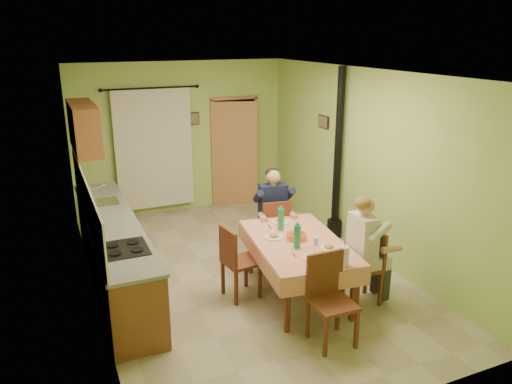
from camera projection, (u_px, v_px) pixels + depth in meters
name	position (u px, v px, depth m)	size (l,w,h in m)	color
floor	(243.00, 272.00, 7.15)	(4.00, 6.00, 0.01)	tan
room_shell	(242.00, 148.00, 6.59)	(4.04, 6.04, 2.82)	#AED26C
kitchen_run	(114.00, 251.00, 6.69)	(0.64, 3.64, 1.56)	brown
upper_cabinets	(84.00, 127.00, 7.34)	(0.35, 1.40, 0.70)	brown
curtain	(154.00, 149.00, 9.08)	(1.70, 0.07, 2.22)	black
doorway	(235.00, 152.00, 9.76)	(0.96, 0.32, 2.15)	black
dining_table	(297.00, 268.00, 6.44)	(1.32, 1.95, 0.76)	#E8937A
tableware	(303.00, 239.00, 6.21)	(0.72, 1.67, 0.33)	white
chair_far	(273.00, 242.00, 7.45)	(0.48, 0.48, 0.98)	#622D1A
chair_near	(331.00, 318.00, 5.46)	(0.45, 0.45, 1.01)	#622D1A
chair_right	(363.00, 281.00, 6.29)	(0.41, 0.41, 0.95)	#622D1A
chair_left	(240.00, 276.00, 6.42)	(0.46, 0.46, 0.97)	#622D1A
man_far	(273.00, 205.00, 7.29)	(0.62, 0.52, 1.39)	#141938
man_right	(365.00, 238.00, 6.10)	(0.47, 0.59, 1.39)	beige
stove_flue	(337.00, 178.00, 8.08)	(0.24, 0.24, 2.80)	black
picture_back	(194.00, 119.00, 9.30)	(0.19, 0.03, 0.23)	black
picture_right	(323.00, 122.00, 8.38)	(0.03, 0.31, 0.21)	brown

